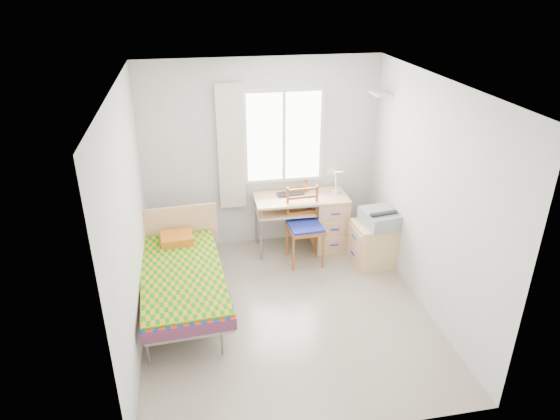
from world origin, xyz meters
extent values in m
plane|color=#BCAD93|center=(0.00, 0.00, 0.00)|extent=(3.50, 3.50, 0.00)
plane|color=white|center=(0.00, 0.00, 2.60)|extent=(3.50, 3.50, 0.00)
plane|color=silver|center=(0.00, 1.75, 1.30)|extent=(3.20, 0.00, 3.20)
plane|color=silver|center=(-1.60, 0.00, 1.30)|extent=(0.00, 3.50, 3.50)
plane|color=silver|center=(1.60, 0.00, 1.30)|extent=(0.00, 3.50, 3.50)
cube|color=white|center=(0.30, 1.73, 1.55)|extent=(1.10, 0.04, 1.30)
cube|color=white|center=(0.30, 1.72, 1.55)|extent=(1.00, 0.02, 1.20)
cube|color=white|center=(0.30, 1.72, 1.55)|extent=(0.04, 0.02, 1.20)
cube|color=white|center=(-0.42, 1.68, 1.45)|extent=(0.35, 0.05, 1.70)
cube|color=white|center=(1.49, 1.40, 2.15)|extent=(0.20, 0.32, 0.03)
cube|color=gray|center=(-1.15, 0.30, 0.33)|extent=(1.00, 2.01, 0.06)
cube|color=red|center=(-1.15, 0.30, 0.41)|extent=(1.04, 2.03, 0.14)
cube|color=#C38D0D|center=(-1.15, 0.28, 0.49)|extent=(1.02, 1.91, 0.03)
cube|color=tan|center=(-1.15, 1.25, 0.59)|extent=(0.94, 0.11, 0.54)
cube|color=#DF5A18|center=(-1.20, 0.98, 0.55)|extent=(0.41, 0.36, 0.10)
cylinder|color=gray|center=(-1.52, -0.58, 0.16)|extent=(0.04, 0.04, 0.31)
cylinder|color=gray|center=(-0.78, 1.18, 0.16)|extent=(0.04, 0.04, 0.31)
cube|color=tan|center=(0.48, 1.41, 0.77)|extent=(1.27, 0.60, 0.03)
cube|color=tan|center=(0.89, 1.41, 0.38)|extent=(0.45, 0.56, 0.76)
cube|color=tan|center=(0.25, 1.41, 0.61)|extent=(0.78, 0.55, 0.02)
cylinder|color=gray|center=(-0.11, 1.17, 0.38)|extent=(0.03, 0.03, 0.76)
cylinder|color=gray|center=(-0.11, 1.65, 0.38)|extent=(0.03, 0.03, 0.76)
cube|color=#97451D|center=(0.46, 1.04, 0.50)|extent=(0.47, 0.47, 0.04)
cube|color=navy|center=(0.46, 1.04, 0.53)|extent=(0.44, 0.44, 0.04)
cube|color=#97451D|center=(0.46, 1.24, 0.80)|extent=(0.40, 0.05, 0.44)
cylinder|color=#97451D|center=(0.26, 0.84, 0.25)|extent=(0.03, 0.03, 0.50)
cylinder|color=#97451D|center=(0.66, 1.24, 0.51)|extent=(0.04, 0.04, 1.01)
cube|color=tan|center=(1.34, 0.82, 0.29)|extent=(0.57, 0.52, 0.59)
cube|color=tan|center=(1.07, 0.82, 0.43)|extent=(0.04, 0.44, 0.21)
cube|color=tan|center=(1.07, 0.82, 0.18)|extent=(0.04, 0.44, 0.21)
cube|color=#989CA0|center=(1.38, 0.79, 0.69)|extent=(0.47, 0.53, 0.19)
cube|color=black|center=(1.38, 0.79, 0.78)|extent=(0.37, 0.43, 0.02)
imported|color=black|center=(0.35, 1.45, 0.80)|extent=(0.39, 0.27, 0.03)
cylinder|color=#DF5A18|center=(0.59, 1.58, 0.84)|extent=(0.10, 0.10, 0.10)
cylinder|color=white|center=(0.97, 1.45, 0.81)|extent=(0.11, 0.11, 0.03)
cylinder|color=white|center=(0.97, 1.45, 0.97)|extent=(0.02, 0.13, 0.31)
cylinder|color=white|center=(0.95, 1.37, 1.13)|extent=(0.14, 0.27, 0.12)
cone|color=white|center=(0.87, 1.27, 1.16)|extent=(0.16, 0.18, 0.15)
imported|color=gray|center=(0.30, 1.45, 0.59)|extent=(0.19, 0.24, 0.02)
camera|label=1|loc=(-0.94, -4.62, 3.54)|focal=32.00mm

